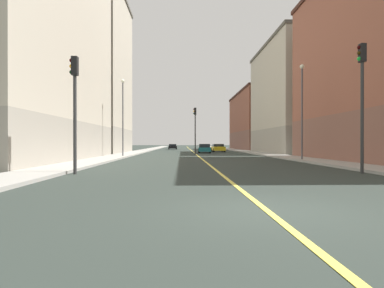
# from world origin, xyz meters

# --- Properties ---
(ground_plane) EXTENTS (400.00, 400.00, 0.00)m
(ground_plane) POSITION_xyz_m (0.00, 0.00, 0.00)
(ground_plane) COLOR #2A322D
(ground_plane) RESTS_ON ground
(sidewalk_left) EXTENTS (2.69, 168.00, 0.15)m
(sidewalk_left) POSITION_xyz_m (8.75, 49.00, 0.07)
(sidewalk_left) COLOR #9E9B93
(sidewalk_left) RESTS_ON ground
(sidewalk_right) EXTENTS (2.69, 168.00, 0.15)m
(sidewalk_right) POSITION_xyz_m (-8.75, 49.00, 0.07)
(sidewalk_right) COLOR #9E9B93
(sidewalk_right) RESTS_ON ground
(lane_center_stripe) EXTENTS (0.16, 154.00, 0.01)m
(lane_center_stripe) POSITION_xyz_m (0.00, 49.00, 0.01)
(lane_center_stripe) COLOR #E5D14C
(lane_center_stripe) RESTS_ON ground
(building_left_mid) EXTENTS (9.46, 19.55, 15.67)m
(building_left_mid) POSITION_xyz_m (14.68, 40.15, 7.84)
(building_left_mid) COLOR #9D9688
(building_left_mid) RESTS_ON ground
(building_left_far) EXTENTS (9.46, 24.47, 12.18)m
(building_left_far) POSITION_xyz_m (14.68, 63.15, 6.10)
(building_left_far) COLOR brown
(building_left_far) RESTS_ON ground
(building_right_corner) EXTENTS (9.46, 23.26, 20.90)m
(building_right_corner) POSITION_xyz_m (-14.68, 20.08, 10.46)
(building_right_corner) COLOR #9D9688
(building_right_corner) RESTS_ON ground
(building_right_midblock) EXTENTS (9.46, 15.78, 22.58)m
(building_right_midblock) POSITION_xyz_m (-14.68, 40.40, 11.30)
(building_right_midblock) COLOR #9D9688
(building_right_midblock) RESTS_ON ground
(traffic_light_left_near) EXTENTS (0.40, 0.32, 6.38)m
(traffic_light_left_near) POSITION_xyz_m (6.99, 8.73, 4.10)
(traffic_light_left_near) COLOR #2D2D2D
(traffic_light_left_near) RESTS_ON ground
(traffic_light_right_near) EXTENTS (0.40, 0.32, 5.64)m
(traffic_light_right_near) POSITION_xyz_m (-7.02, 8.73, 3.67)
(traffic_light_right_near) COLOR #2D2D2D
(traffic_light_right_near) RESTS_ON ground
(traffic_light_median_far) EXTENTS (0.40, 0.32, 6.05)m
(traffic_light_median_far) POSITION_xyz_m (-0.13, 35.67, 3.91)
(traffic_light_median_far) COLOR #2D2D2D
(traffic_light_median_far) RESTS_ON ground
(street_lamp_left_near) EXTENTS (0.36, 0.36, 7.80)m
(street_lamp_left_near) POSITION_xyz_m (8.01, 19.62, 4.82)
(street_lamp_left_near) COLOR #4C4C51
(street_lamp_left_near) RESTS_ON ground
(street_lamp_right_near) EXTENTS (0.36, 0.36, 7.96)m
(street_lamp_right_near) POSITION_xyz_m (-8.01, 27.40, 4.91)
(street_lamp_right_near) COLOR #4C4C51
(street_lamp_right_near) RESTS_ON ground
(car_teal) EXTENTS (1.99, 4.62, 1.33)m
(car_teal) POSITION_xyz_m (1.52, 42.05, 0.66)
(car_teal) COLOR #196670
(car_teal) RESTS_ON ground
(car_yellow) EXTENTS (2.01, 4.53, 1.30)m
(car_yellow) POSITION_xyz_m (4.20, 47.76, 0.65)
(car_yellow) COLOR gold
(car_yellow) RESTS_ON ground
(car_black) EXTENTS (2.03, 3.98, 1.20)m
(car_black) POSITION_xyz_m (-3.94, 68.56, 0.60)
(car_black) COLOR black
(car_black) RESTS_ON ground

